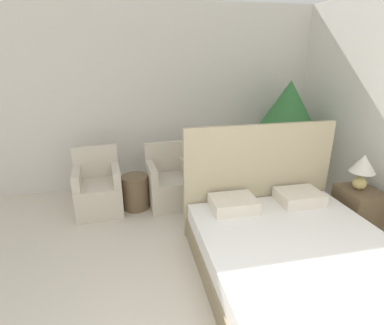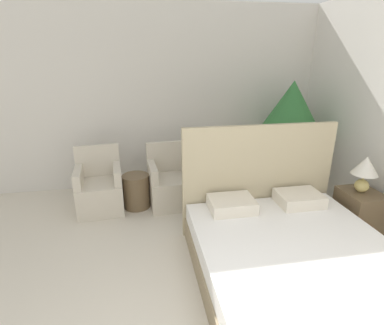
# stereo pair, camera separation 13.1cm
# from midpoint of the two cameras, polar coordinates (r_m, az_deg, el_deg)

# --- Properties ---
(wall_back) EXTENTS (10.00, 0.06, 2.90)m
(wall_back) POSITION_cam_midpoint_polar(r_m,az_deg,el_deg) (4.98, -4.05, 11.94)
(wall_back) COLOR silver
(wall_back) RESTS_ON ground_plane
(bed) EXTENTS (1.90, 2.19, 1.37)m
(bed) POSITION_cam_midpoint_polar(r_m,az_deg,el_deg) (3.24, 19.90, -16.64)
(bed) COLOR #8C7A5B
(bed) RESTS_ON ground_plane
(armchair_near_window_left) EXTENTS (0.67, 0.66, 0.90)m
(armchair_near_window_left) POSITION_cam_midpoint_polar(r_m,az_deg,el_deg) (4.48, -16.32, -5.19)
(armchair_near_window_left) COLOR beige
(armchair_near_window_left) RESTS_ON ground_plane
(armchair_near_window_right) EXTENTS (0.66, 0.65, 0.90)m
(armchair_near_window_right) POSITION_cam_midpoint_polar(r_m,az_deg,el_deg) (4.48, -3.24, -4.43)
(armchair_near_window_right) COLOR beige
(armchair_near_window_right) RESTS_ON ground_plane
(potted_palm) EXTENTS (1.04, 1.04, 1.77)m
(potted_palm) POSITION_cam_midpoint_polar(r_m,az_deg,el_deg) (4.93, 19.10, 8.96)
(potted_palm) COLOR brown
(potted_palm) RESTS_ON ground_plane
(nightstand) EXTENTS (0.43, 0.49, 0.55)m
(nightstand) POSITION_cam_midpoint_polar(r_m,az_deg,el_deg) (4.36, 29.93, -8.21)
(nightstand) COLOR brown
(nightstand) RESTS_ON ground_plane
(table_lamp) EXTENTS (0.30, 0.30, 0.45)m
(table_lamp) POSITION_cam_midpoint_polar(r_m,az_deg,el_deg) (4.15, 30.88, -1.10)
(table_lamp) COLOR tan
(table_lamp) RESTS_ON nightstand
(side_table) EXTENTS (0.39, 0.39, 0.50)m
(side_table) POSITION_cam_midpoint_polar(r_m,az_deg,el_deg) (4.46, -9.73, -5.39)
(side_table) COLOR brown
(side_table) RESTS_ON ground_plane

